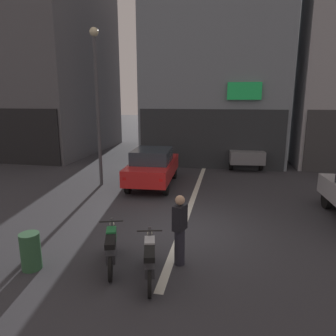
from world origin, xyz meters
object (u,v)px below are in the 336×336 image
(motorcycle_silver_row_left_mid, at_px, (150,259))
(trash_bin, at_px, (31,251))
(car_grey_down_street, at_px, (243,150))
(person_by_motorcycles, at_px, (180,230))
(car_red_crossing_near, at_px, (153,166))
(motorcycle_green_row_leftmost, at_px, (111,247))
(street_lamp, at_px, (97,92))

(motorcycle_silver_row_left_mid, bearing_deg, trash_bin, -177.51)
(car_grey_down_street, distance_m, trash_bin, 13.31)
(person_by_motorcycles, bearing_deg, car_red_crossing_near, 109.08)
(motorcycle_green_row_leftmost, bearing_deg, person_by_motorcycles, 13.99)
(motorcycle_silver_row_left_mid, bearing_deg, motorcycle_green_row_leftmost, 160.88)
(car_red_crossing_near, relative_size, car_grey_down_street, 0.98)
(motorcycle_silver_row_left_mid, relative_size, trash_bin, 1.93)
(car_grey_down_street, distance_m, street_lamp, 8.91)
(person_by_motorcycles, xyz_separation_m, trash_bin, (-3.24, -0.84, -0.43))
(motorcycle_silver_row_left_mid, height_order, person_by_motorcycles, person_by_motorcycles)
(car_red_crossing_near, bearing_deg, street_lamp, -173.24)
(car_red_crossing_near, distance_m, street_lamp, 3.89)
(car_red_crossing_near, height_order, car_grey_down_street, same)
(motorcycle_silver_row_left_mid, distance_m, trash_bin, 2.72)
(car_grey_down_street, bearing_deg, trash_bin, -112.52)
(motorcycle_green_row_leftmost, bearing_deg, car_grey_down_street, 74.14)
(motorcycle_green_row_leftmost, relative_size, person_by_motorcycles, 0.96)
(motorcycle_silver_row_left_mid, bearing_deg, car_red_crossing_near, 103.27)
(car_red_crossing_near, xyz_separation_m, person_by_motorcycles, (2.18, -6.29, -0.03))
(street_lamp, bearing_deg, car_red_crossing_near, 6.76)
(car_red_crossing_near, relative_size, street_lamp, 0.64)
(car_red_crossing_near, bearing_deg, motorcycle_silver_row_left_mid, -76.73)
(street_lamp, distance_m, trash_bin, 7.83)
(person_by_motorcycles, bearing_deg, motorcycle_silver_row_left_mid, -126.04)
(car_grey_down_street, bearing_deg, street_lamp, -139.37)
(street_lamp, relative_size, motorcycle_green_row_leftmost, 4.07)
(motorcycle_green_row_leftmost, bearing_deg, street_lamp, 114.92)
(street_lamp, distance_m, motorcycle_silver_row_left_mid, 8.58)
(car_grey_down_street, relative_size, trash_bin, 5.00)
(trash_bin, bearing_deg, car_red_crossing_near, 81.48)
(trash_bin, bearing_deg, motorcycle_green_row_leftmost, 14.88)
(street_lamp, xyz_separation_m, trash_bin, (1.24, -6.85, -3.58))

